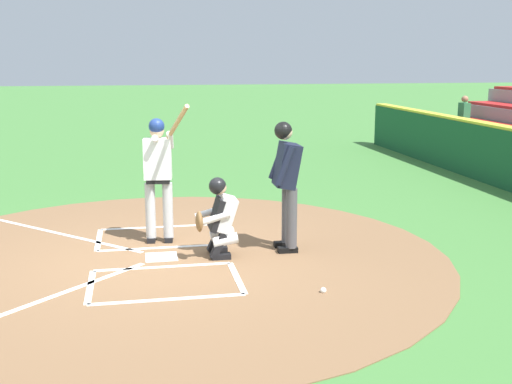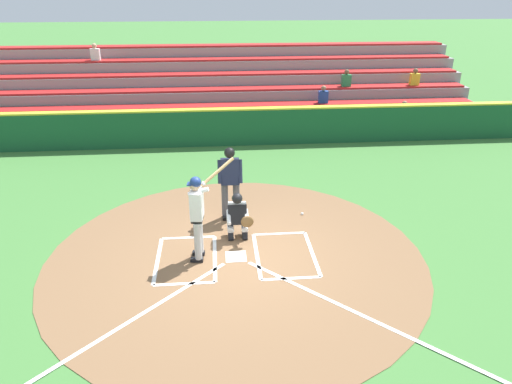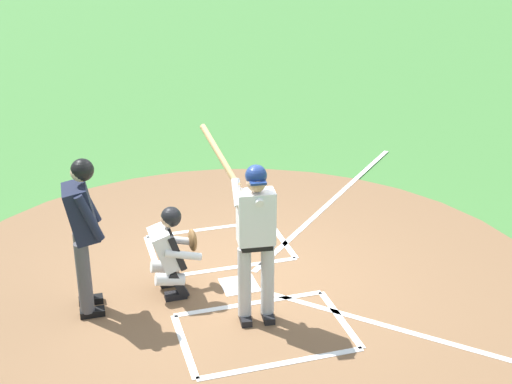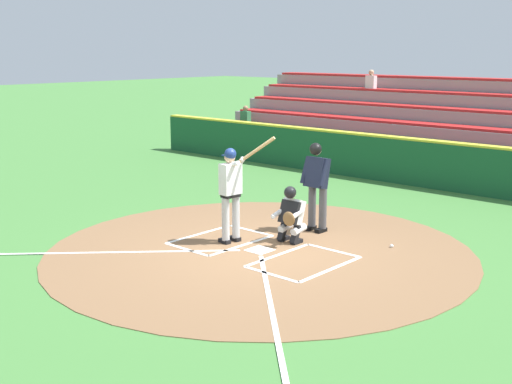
% 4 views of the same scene
% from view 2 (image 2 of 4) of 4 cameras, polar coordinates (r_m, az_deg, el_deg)
% --- Properties ---
extents(ground_plane, '(120.00, 120.00, 0.00)m').
position_cam_2_polar(ground_plane, '(10.22, -2.42, -7.82)').
color(ground_plane, '#427A38').
extents(dirt_circle, '(8.00, 8.00, 0.01)m').
position_cam_2_polar(dirt_circle, '(10.22, -2.42, -7.79)').
color(dirt_circle, brown).
rests_on(dirt_circle, ground).
extents(home_plate_and_chalk, '(7.93, 4.91, 0.01)m').
position_cam_2_polar(home_plate_and_chalk, '(9.48, -2.16, -10.57)').
color(home_plate_and_chalk, white).
rests_on(home_plate_and_chalk, dirt_circle).
extents(batter, '(0.99, 0.64, 2.13)m').
position_cam_2_polar(batter, '(9.71, -7.02, -2.39)').
color(batter, '#BCBCBC').
rests_on(batter, ground).
extents(catcher, '(0.59, 0.60, 1.13)m').
position_cam_2_polar(catcher, '(10.63, -2.18, -2.79)').
color(catcher, black).
rests_on(catcher, ground).
extents(plate_umpire, '(0.59, 0.41, 1.86)m').
position_cam_2_polar(plate_umpire, '(11.32, -3.12, 1.66)').
color(plate_umpire, '#4C4C51').
rests_on(plate_umpire, ground).
extents(baseball, '(0.07, 0.07, 0.07)m').
position_cam_2_polar(baseball, '(11.96, 5.57, -2.60)').
color(baseball, white).
rests_on(baseball, ground).
extents(backstop_wall, '(22.00, 0.36, 1.31)m').
position_cam_2_polar(backstop_wall, '(16.84, -3.71, 7.82)').
color(backstop_wall, '#19512D').
rests_on(backstop_wall, ground).
extents(bleacher_stand, '(20.00, 5.10, 3.00)m').
position_cam_2_polar(bleacher_stand, '(20.46, -4.03, 11.80)').
color(bleacher_stand, gray).
rests_on(bleacher_stand, ground).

